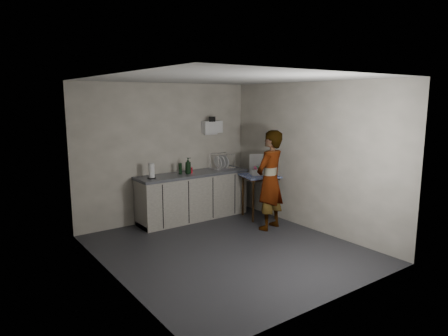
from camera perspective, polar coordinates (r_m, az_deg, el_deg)
ground at (r=6.35m, az=0.62°, el=-11.49°), size 4.00×4.00×0.00m
wall_back at (r=7.67m, az=-8.21°, el=2.20°), size 3.60×0.02×2.60m
wall_right at (r=7.19m, az=12.21°, el=1.56°), size 0.02×4.00×2.60m
wall_left at (r=5.16m, az=-15.58°, el=-1.84°), size 0.02×4.00×2.60m
ceiling at (r=5.92m, az=0.67°, el=12.60°), size 3.60×4.00×0.01m
kitchen_counter at (r=7.78m, az=-4.44°, el=-4.17°), size 2.24×0.62×0.91m
wall_shelf at (r=8.08m, az=-1.74°, el=5.87°), size 0.42×0.18×0.37m
side_table at (r=7.81m, az=5.07°, el=-1.79°), size 0.80×0.80×0.85m
standing_man at (r=7.11m, az=6.58°, el=-1.74°), size 0.74×0.59×1.78m
soap_bottle at (r=7.56m, az=-5.16°, el=0.33°), size 0.17×0.17×0.31m
soda_can at (r=7.64m, az=-4.72°, el=-0.31°), size 0.06×0.06×0.11m
dark_bottle at (r=7.54m, az=-6.27°, el=-0.09°), size 0.06×0.06×0.21m
paper_towel at (r=7.22m, az=-10.31°, el=-0.45°), size 0.15×0.15×0.27m
dish_rack at (r=8.07m, az=-0.27°, el=0.39°), size 0.45×0.34×0.31m
bakery_box at (r=7.83m, az=4.79°, el=-0.29°), size 0.38×0.38×0.39m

